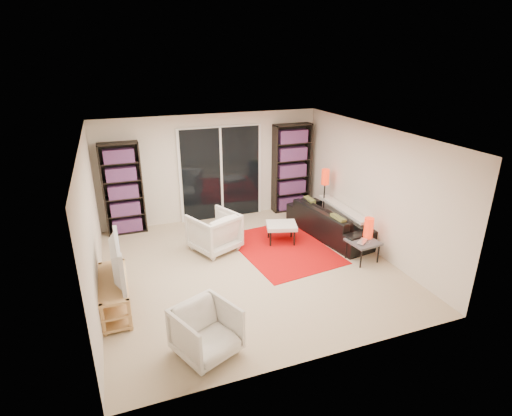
% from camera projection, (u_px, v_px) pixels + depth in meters
% --- Properties ---
extents(floor, '(5.00, 5.00, 0.00)m').
position_uv_depth(floor, '(249.00, 267.00, 7.23)').
color(floor, '#C0AF87').
rests_on(floor, ground).
extents(wall_back, '(5.00, 0.02, 2.40)m').
position_uv_depth(wall_back, '(212.00, 168.00, 8.98)').
color(wall_back, beige).
rests_on(wall_back, ground).
extents(wall_front, '(5.00, 0.02, 2.40)m').
position_uv_depth(wall_front, '(319.00, 277.00, 4.61)').
color(wall_front, beige).
rests_on(wall_front, ground).
extents(wall_left, '(0.02, 5.00, 2.40)m').
position_uv_depth(wall_left, '(91.00, 225.00, 5.99)').
color(wall_left, beige).
rests_on(wall_left, ground).
extents(wall_right, '(0.02, 5.00, 2.40)m').
position_uv_depth(wall_right, '(372.00, 189.00, 7.60)').
color(wall_right, beige).
rests_on(wall_right, ground).
extents(ceiling, '(5.00, 5.00, 0.02)m').
position_uv_depth(ceiling, '(248.00, 135.00, 6.36)').
color(ceiling, white).
rests_on(ceiling, wall_back).
extents(sliding_door, '(1.92, 0.08, 2.16)m').
position_uv_depth(sliding_door, '(221.00, 174.00, 9.07)').
color(sliding_door, white).
rests_on(sliding_door, ground).
extents(bookshelf_left, '(0.80, 0.30, 1.95)m').
position_uv_depth(bookshelf_left, '(123.00, 189.00, 8.29)').
color(bookshelf_left, black).
rests_on(bookshelf_left, ground).
extents(bookshelf_right, '(0.90, 0.30, 2.10)m').
position_uv_depth(bookshelf_right, '(291.00, 168.00, 9.50)').
color(bookshelf_right, black).
rests_on(bookshelf_right, ground).
extents(tv_stand, '(0.41, 1.27, 0.50)m').
position_uv_depth(tv_stand, '(115.00, 294.00, 5.95)').
color(tv_stand, '#DFB472').
rests_on(tv_stand, floor).
extents(tv, '(0.17, 1.10, 0.63)m').
position_uv_depth(tv, '(111.00, 261.00, 5.76)').
color(tv, black).
rests_on(tv, tv_stand).
extents(rug, '(1.89, 2.40, 0.01)m').
position_uv_depth(rug, '(283.00, 248.00, 7.90)').
color(rug, red).
rests_on(rug, floor).
extents(sofa, '(1.18, 2.26, 0.63)m').
position_uv_depth(sofa, '(331.00, 221.00, 8.40)').
color(sofa, black).
rests_on(sofa, floor).
extents(armchair_back, '(1.08, 1.10, 0.76)m').
position_uv_depth(armchair_back, '(214.00, 232.00, 7.74)').
color(armchair_back, silver).
rests_on(armchair_back, floor).
extents(armchair_front, '(0.95, 0.96, 0.67)m').
position_uv_depth(armchair_front, '(206.00, 331.00, 5.04)').
color(armchair_front, silver).
rests_on(armchair_front, floor).
extents(ottoman, '(0.71, 0.64, 0.40)m').
position_uv_depth(ottoman, '(281.00, 226.00, 8.06)').
color(ottoman, silver).
rests_on(ottoman, floor).
extents(side_table, '(0.57, 0.57, 0.40)m').
position_uv_depth(side_table, '(363.00, 243.00, 7.33)').
color(side_table, '#494A4E').
rests_on(side_table, floor).
extents(laptop, '(0.36, 0.34, 0.02)m').
position_uv_depth(laptop, '(365.00, 242.00, 7.24)').
color(laptop, silver).
rests_on(laptop, side_table).
extents(table_lamp, '(0.17, 0.17, 0.39)m').
position_uv_depth(table_lamp, '(369.00, 228.00, 7.38)').
color(table_lamp, red).
rests_on(table_lamp, side_table).
extents(floor_lamp, '(0.19, 0.19, 1.26)m').
position_uv_depth(floor_lamp, '(325.00, 183.00, 8.77)').
color(floor_lamp, black).
rests_on(floor_lamp, floor).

